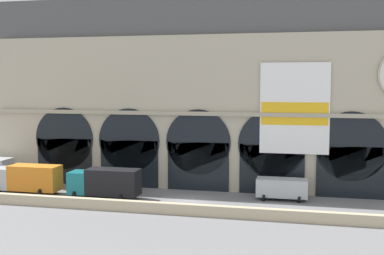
# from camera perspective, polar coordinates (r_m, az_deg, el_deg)

# --- Properties ---
(ground_plane) EXTENTS (200.00, 200.00, 0.00)m
(ground_plane) POSITION_cam_1_polar(r_m,az_deg,el_deg) (49.75, -0.49, -8.69)
(ground_plane) COLOR slate
(quay_parapet_wall) EXTENTS (90.00, 0.70, 1.03)m
(quay_parapet_wall) POSITION_cam_1_polar(r_m,az_deg,el_deg) (44.82, -2.02, -9.61)
(quay_parapet_wall) COLOR #BCAD8C
(quay_parapet_wall) RESTS_ON ground
(station_building) EXTENTS (50.48, 5.63, 21.80)m
(station_building) POSITION_cam_1_polar(r_m,az_deg,el_deg) (55.70, 1.36, 3.82)
(station_building) COLOR #B2A891
(station_building) RESTS_ON ground
(box_truck_west) EXTENTS (7.50, 2.91, 3.12)m
(box_truck_west) POSITION_cam_1_polar(r_m,az_deg,el_deg) (55.66, -18.91, -5.68)
(box_truck_west) COLOR #ADB2B7
(box_truck_west) RESTS_ON ground
(box_truck_midwest) EXTENTS (7.50, 2.91, 3.12)m
(box_truck_midwest) POSITION_cam_1_polar(r_m,az_deg,el_deg) (51.33, -10.25, -6.40)
(box_truck_midwest) COLOR #19727A
(box_truck_midwest) RESTS_ON ground
(van_mideast) EXTENTS (5.20, 2.48, 2.20)m
(van_mideast) POSITION_cam_1_polar(r_m,az_deg,el_deg) (50.81, 10.61, -7.05)
(van_mideast) COLOR #ADB2B7
(van_mideast) RESTS_ON ground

